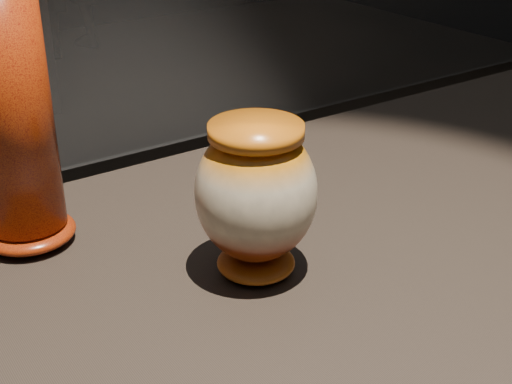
# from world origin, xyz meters

# --- Properties ---
(main_vase) EXTENTS (0.18, 0.18, 0.19)m
(main_vase) POSITION_xyz_m (-0.14, 0.03, 1.00)
(main_vase) COLOR maroon
(main_vase) RESTS_ON display_plinth
(tall_vase) EXTENTS (0.14, 0.14, 0.37)m
(tall_vase) POSITION_xyz_m (-0.34, 0.26, 1.08)
(tall_vase) COLOR #A3370A
(tall_vase) RESTS_ON display_plinth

